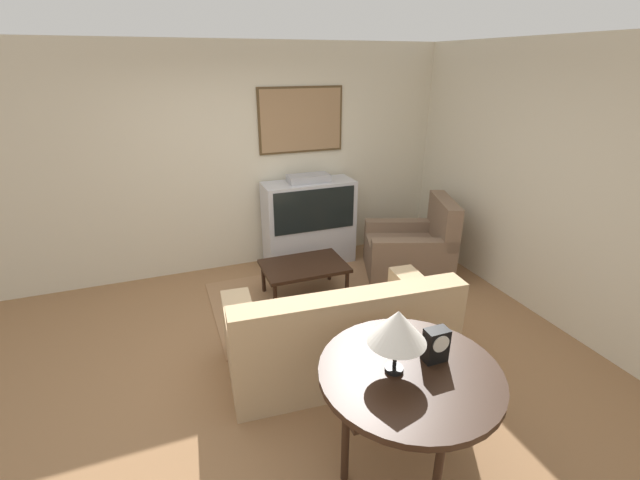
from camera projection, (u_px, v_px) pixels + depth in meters
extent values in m
plane|color=#8E6642|center=(297.00, 357.00, 3.87)|extent=(12.00, 12.00, 0.00)
cube|color=beige|center=(240.00, 161.00, 5.18)|extent=(12.00, 0.06, 2.70)
cube|color=#4C381E|center=(301.00, 120.00, 5.22)|extent=(1.07, 0.03, 0.78)
cube|color=#93704C|center=(301.00, 120.00, 5.20)|extent=(1.02, 0.01, 0.73)
cube|color=beige|center=(548.00, 185.00, 4.21)|extent=(0.06, 12.00, 2.70)
cube|color=#99704C|center=(314.00, 298.00, 4.82)|extent=(2.21, 1.52, 0.01)
cube|color=#B7B7BC|center=(309.00, 245.00, 5.60)|extent=(1.14, 0.44, 0.49)
cube|color=#B7B7BC|center=(309.00, 205.00, 5.39)|extent=(1.14, 0.44, 0.60)
cube|color=black|center=(315.00, 210.00, 5.19)|extent=(1.03, 0.01, 0.53)
cube|color=#9E9EA3|center=(308.00, 178.00, 5.25)|extent=(0.51, 0.24, 0.09)
cube|color=tan|center=(336.00, 341.00, 3.71)|extent=(1.90, 1.04, 0.47)
cube|color=tan|center=(352.00, 319.00, 3.23)|extent=(1.85, 0.36, 0.41)
cube|color=tan|center=(420.00, 318.00, 3.88)|extent=(0.31, 0.93, 0.63)
cube|color=tan|center=(243.00, 349.00, 3.46)|extent=(0.31, 0.93, 0.63)
cube|color=#877154|center=(394.00, 306.00, 3.47)|extent=(0.37, 0.15, 0.34)
cube|color=#877154|center=(295.00, 322.00, 3.25)|extent=(0.37, 0.15, 0.34)
cube|color=brown|center=(407.00, 257.00, 5.33)|extent=(1.21, 1.11, 0.44)
cube|color=brown|center=(444.00, 220.00, 5.14)|extent=(0.45, 0.83, 0.52)
cube|color=brown|center=(402.00, 241.00, 5.60)|extent=(0.99, 0.49, 0.58)
cube|color=brown|center=(413.00, 263.00, 5.00)|extent=(0.99, 0.49, 0.58)
cube|color=black|center=(304.00, 266.00, 4.72)|extent=(0.91, 0.61, 0.04)
cylinder|color=black|center=(275.00, 300.00, 4.44)|extent=(0.04, 0.04, 0.36)
cylinder|color=black|center=(347.00, 286.00, 4.71)|extent=(0.04, 0.04, 0.36)
cylinder|color=black|center=(263.00, 278.00, 4.89)|extent=(0.04, 0.04, 0.36)
cylinder|color=black|center=(329.00, 267.00, 5.15)|extent=(0.04, 0.04, 0.36)
cylinder|color=black|center=(410.00, 373.00, 2.53)|extent=(1.09, 1.09, 0.04)
cube|color=black|center=(409.00, 381.00, 2.55)|extent=(0.93, 0.44, 0.08)
cylinder|color=black|center=(346.00, 434.00, 2.60)|extent=(0.05, 0.05, 0.75)
cylinder|color=black|center=(450.00, 402.00, 2.85)|extent=(0.05, 0.05, 0.75)
cylinder|color=black|center=(438.00, 470.00, 2.38)|extent=(0.05, 0.05, 0.75)
cylinder|color=black|center=(394.00, 369.00, 2.51)|extent=(0.11, 0.11, 0.02)
cylinder|color=black|center=(396.00, 343.00, 2.44)|extent=(0.02, 0.02, 0.34)
cone|color=silver|center=(398.00, 326.00, 2.40)|extent=(0.34, 0.34, 0.20)
cube|color=black|center=(436.00, 345.00, 2.56)|extent=(0.14, 0.09, 0.22)
cylinder|color=white|center=(441.00, 344.00, 2.51)|extent=(0.11, 0.01, 0.11)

